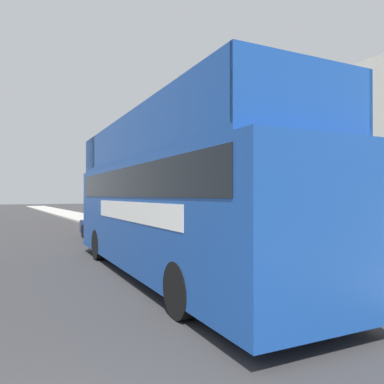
# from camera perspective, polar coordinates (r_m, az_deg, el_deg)

# --- Properties ---
(sidewalk) EXTENTS (3.13, 108.00, 0.14)m
(sidewalk) POSITION_cam_1_polar(r_m,az_deg,el_deg) (22.16, -8.47, -5.73)
(sidewalk) COLOR #ADAAA3
(sidewalk) RESTS_ON ground_plane
(brick_terrace_rear) EXTENTS (6.00, 21.37, 8.91)m
(brick_terrace_rear) POSITION_cam_1_polar(r_m,az_deg,el_deg) (25.36, 0.19, 4.84)
(brick_terrace_rear) COLOR #9E664C
(brick_terrace_rear) RESTS_ON ground_plane
(tour_bus) EXTENTS (3.00, 10.89, 4.03)m
(tour_bus) POSITION_cam_1_polar(r_m,az_deg,el_deg) (9.77, -3.43, -1.89)
(tour_bus) COLOR #19479E
(tour_bus) RESTS_ON ground_plane
(parked_car_ahead_of_bus) EXTENTS (1.84, 4.60, 1.33)m
(parked_car_ahead_of_bus) POSITION_cam_1_polar(r_m,az_deg,el_deg) (18.01, -12.69, -5.14)
(parked_car_ahead_of_bus) COLOR navy
(parked_car_ahead_of_bus) RESTS_ON ground_plane
(lamp_post_nearest) EXTENTS (0.35, 0.35, 4.92)m
(lamp_post_nearest) POSITION_cam_1_polar(r_m,az_deg,el_deg) (10.76, 8.89, 7.11)
(lamp_post_nearest) COLOR black
(lamp_post_nearest) RESTS_ON sidewalk
(lamp_post_second) EXTENTS (0.35, 0.35, 4.68)m
(lamp_post_second) POSITION_cam_1_polar(r_m,az_deg,el_deg) (17.12, -6.18, 3.79)
(lamp_post_second) COLOR black
(lamp_post_second) RESTS_ON sidewalk
(lamp_post_third) EXTENTS (0.35, 0.35, 4.96)m
(lamp_post_third) POSITION_cam_1_polar(r_m,az_deg,el_deg) (24.08, -12.59, 2.96)
(lamp_post_third) COLOR black
(lamp_post_third) RESTS_ON sidewalk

